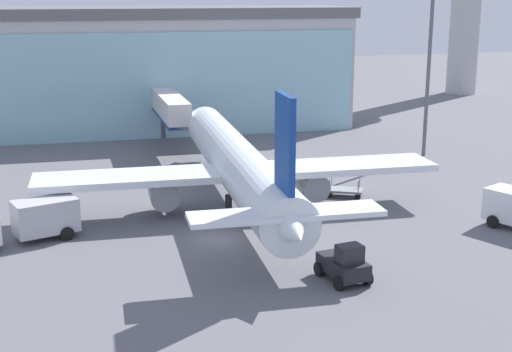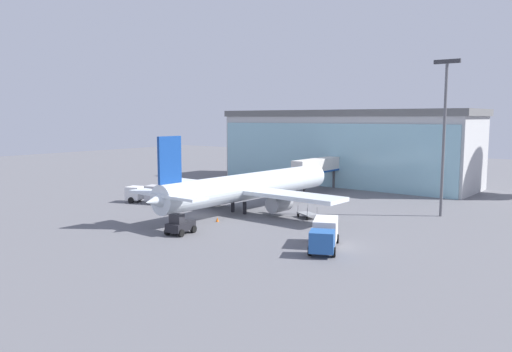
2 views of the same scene
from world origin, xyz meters
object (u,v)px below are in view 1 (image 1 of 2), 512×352
(jet_bridge, at_px, (169,107))
(baggage_cart, at_px, (345,190))
(apron_light_mast, at_px, (431,36))
(airplane, at_px, (238,165))
(safety_cone_wingtip, at_px, (46,228))
(pushback_tug, at_px, (344,265))
(safety_cone_nose, at_px, (286,236))
(catering_truck, at_px, (25,221))

(jet_bridge, bearing_deg, baggage_cart, -153.42)
(apron_light_mast, height_order, airplane, apron_light_mast)
(safety_cone_wingtip, bearing_deg, airplane, 6.49)
(jet_bridge, xyz_separation_m, pushback_tug, (3.36, -37.48, -3.28))
(safety_cone_nose, bearing_deg, jet_bridge, 94.62)
(airplane, distance_m, catering_truck, 15.69)
(airplane, height_order, pushback_tug, airplane)
(catering_truck, xyz_separation_m, safety_cone_nose, (16.39, -4.43, -1.19))
(jet_bridge, relative_size, safety_cone_nose, 26.38)
(jet_bridge, relative_size, apron_light_mast, 0.74)
(airplane, relative_size, catering_truck, 4.60)
(jet_bridge, distance_m, airplane, 22.37)
(baggage_cart, bearing_deg, safety_cone_nose, 76.14)
(airplane, xyz_separation_m, baggage_cart, (8.94, 0.54, -2.79))
(airplane, distance_m, safety_cone_wingtip, 14.35)
(apron_light_mast, distance_m, safety_cone_wingtip, 40.09)
(airplane, xyz_separation_m, safety_cone_wingtip, (-13.94, -1.59, -3.02))
(jet_bridge, distance_m, baggage_cart, 24.33)
(catering_truck, distance_m, safety_cone_wingtip, 2.51)
(safety_cone_wingtip, bearing_deg, apron_light_mast, 20.00)
(catering_truck, height_order, safety_cone_wingtip, catering_truck)
(baggage_cart, bearing_deg, catering_truck, 38.27)
(safety_cone_nose, bearing_deg, airplane, 98.53)
(baggage_cart, height_order, pushback_tug, pushback_tug)
(safety_cone_nose, xyz_separation_m, safety_cone_wingtip, (-15.11, 6.24, 0.00))
(baggage_cart, bearing_deg, apron_light_mast, -111.23)
(safety_cone_wingtip, bearing_deg, catering_truck, -125.27)
(apron_light_mast, xyz_separation_m, airplane, (-22.19, -11.56, -8.34))
(catering_truck, height_order, safety_cone_nose, catering_truck)
(safety_cone_nose, distance_m, safety_cone_wingtip, 16.35)
(baggage_cart, bearing_deg, airplane, 32.49)
(pushback_tug, bearing_deg, catering_truck, 48.50)
(apron_light_mast, height_order, safety_cone_wingtip, apron_light_mast)
(catering_truck, height_order, pushback_tug, catering_truck)
(jet_bridge, distance_m, safety_cone_wingtip, 27.34)
(jet_bridge, bearing_deg, apron_light_mast, -113.15)
(pushback_tug, bearing_deg, baggage_cart, -30.81)
(catering_truck, relative_size, safety_cone_wingtip, 13.86)
(catering_truck, relative_size, pushback_tug, 2.24)
(catering_truck, height_order, baggage_cart, catering_truck)
(apron_light_mast, relative_size, baggage_cart, 6.12)
(jet_bridge, bearing_deg, pushback_tug, -173.40)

